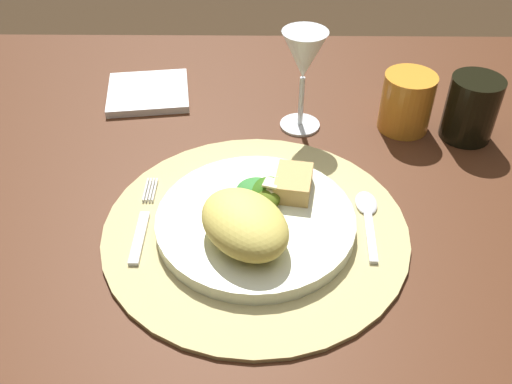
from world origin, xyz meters
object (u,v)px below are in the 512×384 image
dining_table (280,242)px  amber_tumbler (407,102)px  wine_glass (304,59)px  dark_tumbler (471,108)px  napkin (148,92)px  spoon (367,212)px  dinner_plate (256,221)px  fork (143,223)px

dining_table → amber_tumbler: 0.28m
dining_table → wine_glass: wine_glass is taller
wine_glass → dark_tumbler: 0.26m
napkin → amber_tumbler: amber_tumbler is taller
spoon → dark_tumbler: (0.17, 0.18, 0.04)m
wine_glass → amber_tumbler: bearing=-0.5°
wine_glass → amber_tumbler: size_ratio=1.75×
dinner_plate → napkin: bearing=119.6°
fork → amber_tumbler: 0.43m
dark_tumbler → napkin: bearing=167.2°
dining_table → napkin: size_ratio=9.93×
dinner_plate → fork: (-0.14, 0.00, -0.01)m
amber_tumbler → dark_tumbler: (0.09, -0.02, 0.00)m
wine_glass → dark_tumbler: (0.25, -0.02, -0.07)m
wine_glass → dark_tumbler: wine_glass is taller
napkin → dark_tumbler: size_ratio=1.37×
dark_tumbler → amber_tumbler: bearing=166.0°
dinner_plate → fork: 0.14m
napkin → wine_glass: (0.25, -0.09, 0.11)m
dining_table → napkin: bearing=133.1°
napkin → fork: bearing=-82.3°
fork → wine_glass: 0.33m
amber_tumbler → dinner_plate: bearing=-134.1°
dining_table → fork: fork is taller
spoon → wine_glass: 0.24m
fork → wine_glass: (0.21, 0.23, 0.10)m
dining_table → napkin: (-0.22, 0.23, 0.12)m
dark_tumbler → spoon: bearing=-133.2°
spoon → dark_tumbler: bearing=46.8°
dinner_plate → spoon: size_ratio=1.92×
fork → wine_glass: size_ratio=1.00×
wine_glass → amber_tumbler: 0.17m
dining_table → napkin: 0.34m
napkin → spoon: bearing=-42.5°
fork → dining_table: bearing=25.6°
napkin → amber_tumbler: (0.41, -0.09, 0.04)m
dark_tumbler → wine_glass: bearing=174.5°
spoon → napkin: size_ratio=0.96×
napkin → dark_tumbler: dark_tumbler is taller
wine_glass → dark_tumbler: bearing=-5.5°
dinner_plate → wine_glass: (0.07, 0.23, 0.10)m
dinner_plate → dark_tumbler: size_ratio=2.53×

